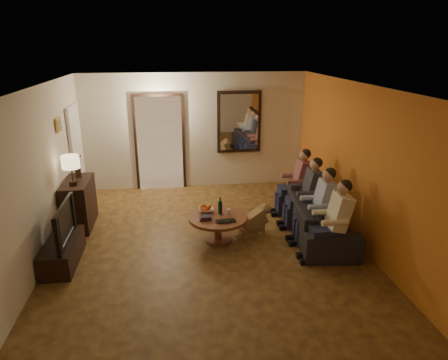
{
  "coord_description": "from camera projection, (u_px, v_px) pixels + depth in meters",
  "views": [
    {
      "loc": [
        -0.52,
        -5.88,
        3.2
      ],
      "look_at": [
        0.3,
        0.3,
        1.05
      ],
      "focal_mm": 32.0,
      "sensor_mm": 36.0,
      "label": 1
    }
  ],
  "objects": [
    {
      "name": "floor",
      "position": [
        208.0,
        246.0,
        6.62
      ],
      "size": [
        5.0,
        6.0,
        0.01
      ],
      "primitive_type": "cube",
      "color": "#422611",
      "rests_on": "ground"
    },
    {
      "name": "ceiling",
      "position": [
        206.0,
        86.0,
        5.77
      ],
      "size": [
        5.0,
        6.0,
        0.01
      ],
      "primitive_type": "cube",
      "color": "white",
      "rests_on": "back_wall"
    },
    {
      "name": "back_wall",
      "position": [
        195.0,
        132.0,
        9.01
      ],
      "size": [
        5.0,
        0.02,
        2.6
      ],
      "primitive_type": "cube",
      "color": "beige",
      "rests_on": "floor"
    },
    {
      "name": "front_wall",
      "position": [
        240.0,
        279.0,
        3.38
      ],
      "size": [
        5.0,
        0.02,
        2.6
      ],
      "primitive_type": "cube",
      "color": "beige",
      "rests_on": "floor"
    },
    {
      "name": "left_wall",
      "position": [
        39.0,
        179.0,
        5.88
      ],
      "size": [
        0.02,
        6.0,
        2.6
      ],
      "primitive_type": "cube",
      "color": "beige",
      "rests_on": "floor"
    },
    {
      "name": "right_wall",
      "position": [
        360.0,
        166.0,
        6.51
      ],
      "size": [
        0.02,
        6.0,
        2.6
      ],
      "primitive_type": "cube",
      "color": "beige",
      "rests_on": "floor"
    },
    {
      "name": "orange_accent",
      "position": [
        359.0,
        166.0,
        6.51
      ],
      "size": [
        0.01,
        6.0,
        2.6
      ],
      "primitive_type": "cube",
      "color": "orange",
      "rests_on": "right_wall"
    },
    {
      "name": "kitchen_doorway",
      "position": [
        160.0,
        144.0,
        8.97
      ],
      "size": [
        1.0,
        0.06,
        2.1
      ],
      "primitive_type": "cube",
      "color": "#FFE0A5",
      "rests_on": "floor"
    },
    {
      "name": "door_trim",
      "position": [
        160.0,
        144.0,
        8.96
      ],
      "size": [
        1.12,
        0.04,
        2.22
      ],
      "primitive_type": "cube",
      "color": "black",
      "rests_on": "floor"
    },
    {
      "name": "fridge_glimpse",
      "position": [
        171.0,
        150.0,
        9.05
      ],
      "size": [
        0.45,
        0.03,
        1.7
      ],
      "primitive_type": "cube",
      "color": "silver",
      "rests_on": "floor"
    },
    {
      "name": "mirror_frame",
      "position": [
        239.0,
        122.0,
        9.03
      ],
      "size": [
        1.0,
        0.05,
        1.4
      ],
      "primitive_type": "cube",
      "color": "black",
      "rests_on": "back_wall"
    },
    {
      "name": "mirror_glass",
      "position": [
        239.0,
        122.0,
        9.0
      ],
      "size": [
        0.86,
        0.02,
        1.26
      ],
      "primitive_type": "cube",
      "color": "white",
      "rests_on": "back_wall"
    },
    {
      "name": "white_door",
      "position": [
        77.0,
        156.0,
        8.14
      ],
      "size": [
        0.06,
        0.85,
        2.04
      ],
      "primitive_type": "cube",
      "color": "white",
      "rests_on": "floor"
    },
    {
      "name": "framed_art",
      "position": [
        59.0,
        125.0,
        6.93
      ],
      "size": [
        0.03,
        0.28,
        0.24
      ],
      "primitive_type": "cube",
      "color": "#B28C33",
      "rests_on": "left_wall"
    },
    {
      "name": "art_canvas",
      "position": [
        59.0,
        125.0,
        6.93
      ],
      "size": [
        0.01,
        0.22,
        0.18
      ],
      "primitive_type": "cube",
      "color": "brown",
      "rests_on": "left_wall"
    },
    {
      "name": "dresser",
      "position": [
        79.0,
        204.0,
        7.24
      ],
      "size": [
        0.45,
        0.98,
        0.87
      ],
      "primitive_type": "cube",
      "color": "black",
      "rests_on": "floor"
    },
    {
      "name": "table_lamp",
      "position": [
        71.0,
        170.0,
        6.8
      ],
      "size": [
        0.3,
        0.3,
        0.54
      ],
      "primitive_type": null,
      "color": "beige",
      "rests_on": "dresser"
    },
    {
      "name": "flower_vase",
      "position": [
        77.0,
        166.0,
        7.23
      ],
      "size": [
        0.14,
        0.14,
        0.44
      ],
      "primitive_type": null,
      "color": "red",
      "rests_on": "dresser"
    },
    {
      "name": "tv_stand",
      "position": [
        63.0,
        252.0,
        6.06
      ],
      "size": [
        0.45,
        1.12,
        0.37
      ],
      "primitive_type": "cube",
      "color": "black",
      "rests_on": "floor"
    },
    {
      "name": "tv",
      "position": [
        58.0,
        223.0,
        5.91
      ],
      "size": [
        1.04,
        0.14,
        0.6
      ],
      "primitive_type": "imported",
      "rotation": [
        0.0,
        0.0,
        1.57
      ],
      "color": "black",
      "rests_on": "tv_stand"
    },
    {
      "name": "sofa",
      "position": [
        318.0,
        216.0,
        6.98
      ],
      "size": [
        2.34,
        1.14,
        0.66
      ],
      "primitive_type": "imported",
      "rotation": [
        0.0,
        0.0,
        1.45
      ],
      "color": "black",
      "rests_on": "floor"
    },
    {
      "name": "person_a",
      "position": [
        334.0,
        224.0,
        6.04
      ],
      "size": [
        0.6,
        0.4,
        1.2
      ],
      "primitive_type": null,
      "color": "tan",
      "rests_on": "sofa"
    },
    {
      "name": "person_b",
      "position": [
        320.0,
        209.0,
        6.6
      ],
      "size": [
        0.6,
        0.4,
        1.2
      ],
      "primitive_type": null,
      "color": "tan",
      "rests_on": "sofa"
    },
    {
      "name": "person_c",
      "position": [
        308.0,
        196.0,
        7.16
      ],
      "size": [
        0.6,
        0.4,
        1.2
      ],
      "primitive_type": null,
      "color": "tan",
      "rests_on": "sofa"
    },
    {
      "name": "person_d",
      "position": [
        298.0,
        184.0,
        7.73
      ],
      "size": [
        0.6,
        0.4,
        1.2
      ],
      "primitive_type": null,
      "color": "tan",
      "rests_on": "sofa"
    },
    {
      "name": "dog",
      "position": [
        254.0,
        220.0,
        6.95
      ],
      "size": [
        0.61,
        0.42,
        0.56
      ],
      "primitive_type": null,
      "rotation": [
        0.0,
        0.0,
        0.35
      ],
      "color": "olive",
      "rests_on": "floor"
    },
    {
      "name": "coffee_table",
      "position": [
        218.0,
        228.0,
        6.75
      ],
      "size": [
        1.09,
        1.09,
        0.45
      ],
      "primitive_type": "cylinder",
      "rotation": [
        0.0,
        0.0,
        -0.11
      ],
      "color": "brown",
      "rests_on": "floor"
    },
    {
      "name": "bowl",
      "position": [
        206.0,
        210.0,
        6.85
      ],
      "size": [
        0.26,
        0.26,
        0.06
      ],
      "primitive_type": "imported",
      "color": "white",
      "rests_on": "coffee_table"
    },
    {
      "name": "oranges",
      "position": [
        206.0,
        206.0,
        6.82
      ],
      "size": [
        0.2,
        0.2,
        0.08
      ],
      "primitive_type": null,
      "color": "#DD4D12",
      "rests_on": "bowl"
    },
    {
      "name": "wine_bottle",
      "position": [
        220.0,
        205.0,
        6.72
      ],
      "size": [
        0.07,
        0.07,
        0.31
      ],
      "primitive_type": null,
      "color": "black",
      "rests_on": "coffee_table"
    },
    {
      "name": "wine_glass",
      "position": [
        228.0,
        212.0,
        6.73
      ],
      "size": [
        0.06,
        0.06,
        0.1
      ],
      "primitive_type": "cylinder",
      "color": "silver",
      "rests_on": "coffee_table"
    },
    {
      "name": "book_stack",
      "position": [
        205.0,
        218.0,
        6.54
      ],
      "size": [
        0.2,
        0.15,
        0.07
      ],
      "primitive_type": null,
      "color": "black",
      "rests_on": "coffee_table"
    },
    {
      "name": "laptop",
      "position": [
        226.0,
        222.0,
        6.42
      ],
      "size": [
        0.35,
        0.24,
        0.03
      ],
      "primitive_type": "imported",
      "rotation": [
        0.0,
        0.0,
        0.1
      ],
      "color": "black",
      "rests_on": "coffee_table"
    }
  ]
}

